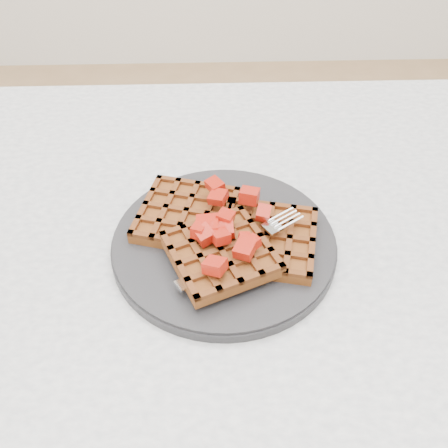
% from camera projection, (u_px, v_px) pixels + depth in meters
% --- Properties ---
extents(table, '(1.20, 0.80, 0.75)m').
position_uv_depth(table, '(334.00, 298.00, 0.69)').
color(table, white).
rests_on(table, ground).
extents(plate, '(0.27, 0.27, 0.02)m').
position_uv_depth(plate, '(224.00, 243.00, 0.60)').
color(plate, black).
rests_on(plate, table).
extents(waffles, '(0.23, 0.21, 0.03)m').
position_uv_depth(waffles, '(224.00, 234.00, 0.59)').
color(waffles, brown).
rests_on(waffles, plate).
extents(strawberry_pile, '(0.15, 0.15, 0.02)m').
position_uv_depth(strawberry_pile, '(224.00, 215.00, 0.57)').
color(strawberry_pile, '#8C0800').
rests_on(strawberry_pile, waffles).
extents(fork, '(0.16, 0.12, 0.02)m').
position_uv_depth(fork, '(249.00, 251.00, 0.57)').
color(fork, silver).
rests_on(fork, plate).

